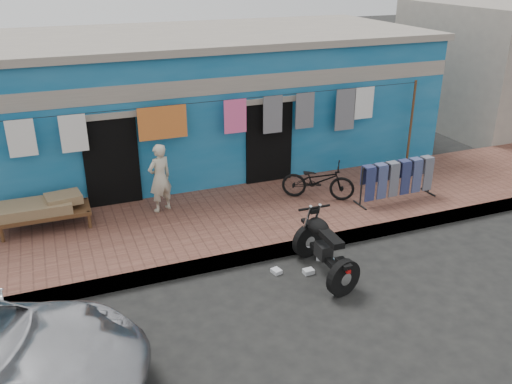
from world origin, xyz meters
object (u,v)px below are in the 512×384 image
at_px(charpoy, 45,214).
at_px(jeans_rack, 397,180).
at_px(motorcycle, 325,246).
at_px(bicycle, 318,177).
at_px(seated_person, 160,178).

height_order(charpoy, jeans_rack, jeans_rack).
relative_size(motorcycle, charpoy, 0.96).
bearing_deg(bicycle, motorcycle, -172.46).
height_order(seated_person, motorcycle, seated_person).
xyz_separation_m(seated_person, bicycle, (3.25, -0.63, -0.21)).
height_order(bicycle, charpoy, bicycle).
relative_size(bicycle, motorcycle, 0.92).
relative_size(charpoy, jeans_rack, 0.94).
xyz_separation_m(bicycle, charpoy, (-5.49, 0.68, -0.20)).
height_order(bicycle, motorcycle, bicycle).
distance_m(bicycle, charpoy, 5.53).
bearing_deg(motorcycle, bicycle, 66.30).
xyz_separation_m(seated_person, jeans_rack, (4.78, -1.31, -0.27)).
bearing_deg(jeans_rack, motorcycle, -146.66).
xyz_separation_m(motorcycle, charpoy, (-4.35, 3.10, 0.01)).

